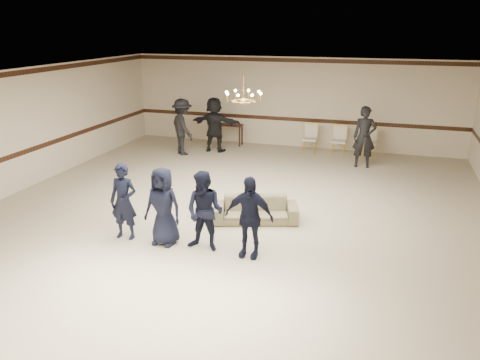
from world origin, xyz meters
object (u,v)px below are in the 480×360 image
(boy_a, at_px, (124,202))
(adult_left, at_px, (183,127))
(settee, at_px, (256,210))
(banquet_chair_right, at_px, (369,143))
(boy_c, at_px, (205,212))
(adult_mid, at_px, (215,125))
(chandelier, at_px, (243,87))
(adult_right, at_px, (364,137))
(console_table, at_px, (230,135))
(boy_d, at_px, (249,217))
(banquet_chair_left, at_px, (310,139))
(banquet_chair_mid, at_px, (339,141))
(boy_b, at_px, (163,206))

(boy_a, relative_size, adult_left, 0.85)
(settee, relative_size, banquet_chair_right, 1.93)
(boy_c, relative_size, adult_mid, 0.85)
(chandelier, relative_size, adult_left, 0.49)
(adult_mid, bearing_deg, adult_right, 176.97)
(banquet_chair_right, distance_m, console_table, 5.01)
(boy_a, distance_m, boy_d, 2.70)
(chandelier, xyz_separation_m, console_table, (-2.19, 5.47, -2.48))
(boy_c, bearing_deg, adult_left, 120.62)
(boy_c, bearing_deg, banquet_chair_left, 87.83)
(boy_d, distance_m, banquet_chair_mid, 8.07)
(boy_a, height_order, settee, boy_a)
(adult_right, height_order, banquet_chair_left, adult_right)
(boy_c, relative_size, adult_left, 0.85)
(settee, relative_size, adult_mid, 0.99)
(boy_c, xyz_separation_m, console_table, (-2.25, 8.22, -0.42))
(settee, bearing_deg, chandelier, 102.52)
(boy_c, height_order, adult_right, adult_right)
(boy_a, distance_m, banquet_chair_right, 9.23)
(banquet_chair_mid, bearing_deg, adult_right, -53.19)
(adult_mid, relative_size, adult_right, 1.00)
(adult_right, distance_m, console_table, 5.11)
(adult_right, bearing_deg, boy_c, -116.14)
(settee, xyz_separation_m, adult_mid, (-3.05, 5.53, 0.68))
(chandelier, distance_m, boy_b, 3.54)
(settee, height_order, banquet_chair_left, banquet_chair_left)
(chandelier, relative_size, banquet_chair_right, 0.95)
(banquet_chair_mid, bearing_deg, adult_left, -162.25)
(boy_c, xyz_separation_m, adult_right, (2.62, 6.80, 0.15))
(banquet_chair_right, bearing_deg, banquet_chair_mid, -179.49)
(chandelier, relative_size, console_table, 1.01)
(boy_d, xyz_separation_m, adult_mid, (-3.38, 7.20, 0.15))
(adult_left, bearing_deg, adult_right, -134.49)
(adult_left, distance_m, banquet_chair_right, 6.33)
(adult_right, bearing_deg, adult_left, 177.82)
(adult_mid, distance_m, console_table, 1.19)
(boy_b, distance_m, adult_left, 6.96)
(settee, xyz_separation_m, console_table, (-2.82, 6.56, 0.11))
(adult_left, xyz_separation_m, banquet_chair_right, (6.13, 1.52, -0.47))
(chandelier, bearing_deg, adult_right, 56.47)
(boy_b, xyz_separation_m, boy_c, (0.90, 0.00, 0.00))
(adult_left, xyz_separation_m, banquet_chair_mid, (5.13, 1.52, -0.47))
(chandelier, xyz_separation_m, boy_c, (0.06, -2.75, -2.06))
(banquet_chair_right, bearing_deg, adult_left, -165.55)
(boy_b, height_order, adult_left, adult_left)
(boy_b, distance_m, boy_c, 0.90)
(boy_a, distance_m, console_table, 8.24)
(boy_a, height_order, banquet_chair_right, boy_a)
(chandelier, bearing_deg, boy_c, -88.79)
(chandelier, xyz_separation_m, boy_b, (-0.84, -2.75, -2.06))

